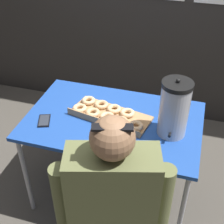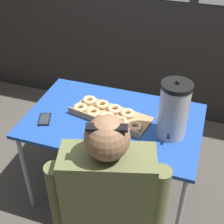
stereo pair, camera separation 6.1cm
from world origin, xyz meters
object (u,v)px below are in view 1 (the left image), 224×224
(donut_box, at_px, (108,114))
(person_seated, at_px, (112,215))
(cell_phone, at_px, (44,121))
(coffee_urn, at_px, (174,109))

(donut_box, xyz_separation_m, person_seated, (0.23, -0.67, -0.19))
(person_seated, bearing_deg, cell_phone, -53.09)
(donut_box, height_order, cell_phone, donut_box)
(coffee_urn, bearing_deg, donut_box, 173.44)
(cell_phone, relative_size, person_seated, 0.12)
(donut_box, distance_m, person_seated, 0.73)
(coffee_urn, relative_size, person_seated, 0.32)
(donut_box, bearing_deg, person_seated, -59.57)
(cell_phone, distance_m, person_seated, 0.82)
(donut_box, xyz_separation_m, coffee_urn, (0.45, -0.05, 0.17))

